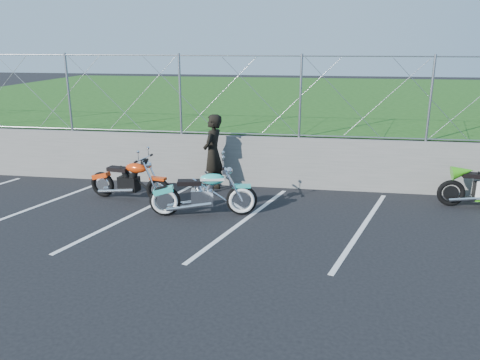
# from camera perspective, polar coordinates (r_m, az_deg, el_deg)

# --- Properties ---
(ground) EXTENTS (90.00, 90.00, 0.00)m
(ground) POSITION_cam_1_polar(r_m,az_deg,el_deg) (8.84, -0.43, -7.32)
(ground) COLOR black
(ground) RESTS_ON ground
(retaining_wall) EXTENTS (30.00, 0.22, 1.30)m
(retaining_wall) POSITION_cam_1_polar(r_m,az_deg,el_deg) (11.92, 2.28, 2.31)
(retaining_wall) COLOR #62635E
(retaining_wall) RESTS_ON ground
(grass_field) EXTENTS (30.00, 20.00, 1.30)m
(grass_field) POSITION_cam_1_polar(r_m,az_deg,el_deg) (21.72, 5.38, 8.70)
(grass_field) COLOR #1C4A13
(grass_field) RESTS_ON ground
(chain_link_fence) EXTENTS (28.00, 0.03, 2.00)m
(chain_link_fence) POSITION_cam_1_polar(r_m,az_deg,el_deg) (11.62, 2.37, 10.22)
(chain_link_fence) COLOR gray
(chain_link_fence) RESTS_ON retaining_wall
(parking_lines) EXTENTS (18.29, 4.31, 0.01)m
(parking_lines) POSITION_cam_1_polar(r_m,az_deg,el_deg) (9.66, 7.61, -5.31)
(parking_lines) COLOR silver
(parking_lines) RESTS_ON ground
(cruiser_turquoise) EXTENTS (2.27, 0.72, 1.14)m
(cruiser_turquoise) POSITION_cam_1_polar(r_m,az_deg,el_deg) (9.93, -4.34, -1.81)
(cruiser_turquoise) COLOR black
(cruiser_turquoise) RESTS_ON ground
(naked_orange) EXTENTS (2.10, 0.71, 1.05)m
(naked_orange) POSITION_cam_1_polar(r_m,az_deg,el_deg) (11.14, -13.19, -0.21)
(naked_orange) COLOR black
(naked_orange) RESTS_ON ground
(person_standing) EXTENTS (0.58, 0.77, 1.91)m
(person_standing) POSITION_cam_1_polar(r_m,az_deg,el_deg) (11.44, -3.32, 3.27)
(person_standing) COLOR black
(person_standing) RESTS_ON ground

